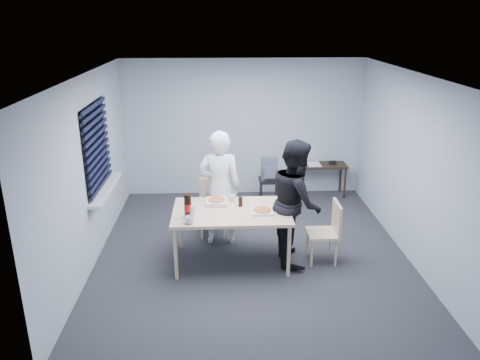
{
  "coord_description": "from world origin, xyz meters",
  "views": [
    {
      "loc": [
        -0.45,
        -6.19,
        3.34
      ],
      "look_at": [
        -0.17,
        0.1,
        1.11
      ],
      "focal_mm": 35.0,
      "sensor_mm": 36.0,
      "label": 1
    }
  ],
  "objects_px": {
    "chair_far": "(213,202)",
    "chair_right": "(329,228)",
    "soda_bottle": "(188,206)",
    "dining_table": "(231,214)",
    "side_table": "(321,168)",
    "person_white": "(220,188)",
    "stool": "(269,185)",
    "mug_b": "(232,198)",
    "person_black": "(296,202)",
    "backpack": "(269,169)",
    "mug_a": "(189,220)"
  },
  "relations": [
    {
      "from": "side_table",
      "to": "mug_b",
      "type": "bearing_deg",
      "value": -129.15
    },
    {
      "from": "dining_table",
      "to": "chair_right",
      "type": "relative_size",
      "value": 1.82
    },
    {
      "from": "chair_far",
      "to": "chair_right",
      "type": "height_order",
      "value": "same"
    },
    {
      "from": "mug_b",
      "to": "stool",
      "type": "bearing_deg",
      "value": 67.05
    },
    {
      "from": "dining_table",
      "to": "chair_far",
      "type": "bearing_deg",
      "value": 105.92
    },
    {
      "from": "person_black",
      "to": "person_white",
      "type": "bearing_deg",
      "value": 60.7
    },
    {
      "from": "chair_far",
      "to": "mug_b",
      "type": "distance_m",
      "value": 0.77
    },
    {
      "from": "side_table",
      "to": "backpack",
      "type": "xyz_separation_m",
      "value": [
        -1.06,
        -0.5,
        0.16
      ]
    },
    {
      "from": "mug_a",
      "to": "stool",
      "type": "bearing_deg",
      "value": 62.12
    },
    {
      "from": "mug_a",
      "to": "soda_bottle",
      "type": "bearing_deg",
      "value": 97.34
    },
    {
      "from": "soda_bottle",
      "to": "person_white",
      "type": "bearing_deg",
      "value": 63.04
    },
    {
      "from": "mug_b",
      "to": "side_table",
      "type": "bearing_deg",
      "value": 50.85
    },
    {
      "from": "person_black",
      "to": "mug_b",
      "type": "relative_size",
      "value": 17.7
    },
    {
      "from": "stool",
      "to": "backpack",
      "type": "bearing_deg",
      "value": -90.0
    },
    {
      "from": "chair_far",
      "to": "person_black",
      "type": "bearing_deg",
      "value": -38.78
    },
    {
      "from": "person_black",
      "to": "dining_table",
      "type": "bearing_deg",
      "value": 91.84
    },
    {
      "from": "chair_right",
      "to": "soda_bottle",
      "type": "relative_size",
      "value": 2.74
    },
    {
      "from": "dining_table",
      "to": "soda_bottle",
      "type": "height_order",
      "value": "soda_bottle"
    },
    {
      "from": "chair_far",
      "to": "person_black",
      "type": "xyz_separation_m",
      "value": [
        1.17,
        -0.94,
        0.37
      ]
    },
    {
      "from": "chair_far",
      "to": "stool",
      "type": "relative_size",
      "value": 1.73
    },
    {
      "from": "stool",
      "to": "side_table",
      "type": "bearing_deg",
      "value": 24.61
    },
    {
      "from": "person_black",
      "to": "side_table",
      "type": "distance_m",
      "value": 2.67
    },
    {
      "from": "person_white",
      "to": "soda_bottle",
      "type": "relative_size",
      "value": 5.46
    },
    {
      "from": "mug_a",
      "to": "backpack",
      "type": "bearing_deg",
      "value": 62.0
    },
    {
      "from": "stool",
      "to": "person_white",
      "type": "bearing_deg",
      "value": -122.41
    },
    {
      "from": "stool",
      "to": "dining_table",
      "type": "bearing_deg",
      "value": -109.92
    },
    {
      "from": "person_black",
      "to": "stool",
      "type": "xyz_separation_m",
      "value": [
        -0.16,
        2.01,
        -0.48
      ]
    },
    {
      "from": "dining_table",
      "to": "person_white",
      "type": "relative_size",
      "value": 0.91
    },
    {
      "from": "chair_right",
      "to": "person_white",
      "type": "distance_m",
      "value": 1.71
    },
    {
      "from": "dining_table",
      "to": "side_table",
      "type": "bearing_deg",
      "value": 54.54
    },
    {
      "from": "stool",
      "to": "mug_b",
      "type": "relative_size",
      "value": 5.15
    },
    {
      "from": "chair_far",
      "to": "mug_b",
      "type": "xyz_separation_m",
      "value": [
        0.3,
        -0.63,
        0.32
      ]
    },
    {
      "from": "person_white",
      "to": "person_black",
      "type": "distance_m",
      "value": 1.21
    },
    {
      "from": "chair_far",
      "to": "chair_right",
      "type": "distance_m",
      "value": 1.93
    },
    {
      "from": "person_white",
      "to": "backpack",
      "type": "relative_size",
      "value": 4.36
    },
    {
      "from": "mug_b",
      "to": "person_black",
      "type": "bearing_deg",
      "value": -19.58
    },
    {
      "from": "dining_table",
      "to": "side_table",
      "type": "height_order",
      "value": "dining_table"
    },
    {
      "from": "dining_table",
      "to": "chair_right",
      "type": "bearing_deg",
      "value": -2.15
    },
    {
      "from": "mug_b",
      "to": "soda_bottle",
      "type": "bearing_deg",
      "value": -137.75
    },
    {
      "from": "stool",
      "to": "soda_bottle",
      "type": "bearing_deg",
      "value": -120.47
    },
    {
      "from": "backpack",
      "to": "mug_b",
      "type": "height_order",
      "value": "backpack"
    },
    {
      "from": "chair_far",
      "to": "soda_bottle",
      "type": "distance_m",
      "value": 1.29
    },
    {
      "from": "mug_a",
      "to": "person_black",
      "type": "bearing_deg",
      "value": 16.73
    },
    {
      "from": "dining_table",
      "to": "mug_b",
      "type": "distance_m",
      "value": 0.36
    },
    {
      "from": "person_black",
      "to": "mug_a",
      "type": "relative_size",
      "value": 14.39
    },
    {
      "from": "stool",
      "to": "backpack",
      "type": "xyz_separation_m",
      "value": [
        -0.0,
        -0.01,
        0.31
      ]
    },
    {
      "from": "stool",
      "to": "soda_bottle",
      "type": "height_order",
      "value": "soda_bottle"
    },
    {
      "from": "person_black",
      "to": "mug_b",
      "type": "bearing_deg",
      "value": 70.42
    },
    {
      "from": "person_black",
      "to": "soda_bottle",
      "type": "xyz_separation_m",
      "value": [
        -1.48,
        -0.23,
        0.06
      ]
    },
    {
      "from": "dining_table",
      "to": "soda_bottle",
      "type": "bearing_deg",
      "value": -160.53
    }
  ]
}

